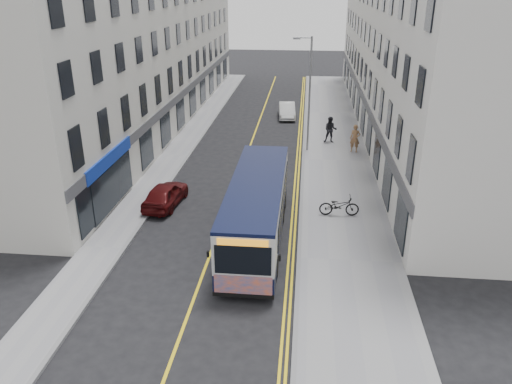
% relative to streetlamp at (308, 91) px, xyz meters
% --- Properties ---
extents(ground, '(140.00, 140.00, 0.00)m').
position_rel_streetlamp_xyz_m(ground, '(-4.17, -14.00, -4.38)').
color(ground, black).
rests_on(ground, ground).
extents(pavement_east, '(4.50, 64.00, 0.12)m').
position_rel_streetlamp_xyz_m(pavement_east, '(2.08, -2.00, -4.32)').
color(pavement_east, gray).
rests_on(pavement_east, ground).
extents(pavement_west, '(2.00, 64.00, 0.12)m').
position_rel_streetlamp_xyz_m(pavement_west, '(-9.17, -2.00, -4.32)').
color(pavement_west, gray).
rests_on(pavement_west, ground).
extents(kerb_east, '(0.18, 64.00, 0.13)m').
position_rel_streetlamp_xyz_m(kerb_east, '(-0.17, -2.00, -4.32)').
color(kerb_east, slate).
rests_on(kerb_east, ground).
extents(kerb_west, '(0.18, 64.00, 0.13)m').
position_rel_streetlamp_xyz_m(kerb_west, '(-8.17, -2.00, -4.32)').
color(kerb_west, slate).
rests_on(kerb_west, ground).
extents(road_centre_line, '(0.12, 64.00, 0.01)m').
position_rel_streetlamp_xyz_m(road_centre_line, '(-4.17, -2.00, -4.38)').
color(road_centre_line, yellow).
rests_on(road_centre_line, ground).
extents(road_dbl_yellow_inner, '(0.10, 64.00, 0.01)m').
position_rel_streetlamp_xyz_m(road_dbl_yellow_inner, '(-0.62, -2.00, -4.38)').
color(road_dbl_yellow_inner, yellow).
rests_on(road_dbl_yellow_inner, ground).
extents(road_dbl_yellow_outer, '(0.10, 64.00, 0.01)m').
position_rel_streetlamp_xyz_m(road_dbl_yellow_outer, '(-0.42, -2.00, -4.38)').
color(road_dbl_yellow_outer, yellow).
rests_on(road_dbl_yellow_outer, ground).
extents(terrace_east, '(6.00, 46.00, 13.00)m').
position_rel_streetlamp_xyz_m(terrace_east, '(7.33, 7.00, 2.12)').
color(terrace_east, silver).
rests_on(terrace_east, ground).
extents(terrace_west, '(6.00, 46.00, 13.00)m').
position_rel_streetlamp_xyz_m(terrace_west, '(-13.17, 7.00, 2.12)').
color(terrace_west, beige).
rests_on(terrace_west, ground).
extents(streetlamp, '(1.32, 0.18, 8.00)m').
position_rel_streetlamp_xyz_m(streetlamp, '(0.00, 0.00, 0.00)').
color(streetlamp, gray).
rests_on(streetlamp, ground).
extents(city_bus, '(2.43, 10.40, 3.02)m').
position_rel_streetlamp_xyz_m(city_bus, '(-2.21, -13.53, -2.73)').
color(city_bus, black).
rests_on(city_bus, ground).
extents(bicycle, '(2.09, 0.82, 1.08)m').
position_rel_streetlamp_xyz_m(bicycle, '(1.79, -10.69, -3.72)').
color(bicycle, black).
rests_on(bicycle, pavement_east).
extents(pedestrian_near, '(0.80, 0.62, 1.97)m').
position_rel_streetlamp_xyz_m(pedestrian_near, '(3.41, -0.08, -3.28)').
color(pedestrian_near, '#8E6440').
rests_on(pedestrian_near, pavement_east).
extents(pedestrian_far, '(1.02, 0.84, 1.96)m').
position_rel_streetlamp_xyz_m(pedestrian_far, '(1.77, 2.03, -3.28)').
color(pedestrian_far, black).
rests_on(pedestrian_far, pavement_east).
extents(car_white, '(1.69, 4.05, 1.30)m').
position_rel_streetlamp_xyz_m(car_white, '(-1.81, 9.48, -3.73)').
color(car_white, white).
rests_on(car_white, ground).
extents(car_maroon, '(1.96, 4.01, 1.32)m').
position_rel_streetlamp_xyz_m(car_maroon, '(-7.57, -10.14, -3.72)').
color(car_maroon, '#480C0D').
rests_on(car_maroon, ground).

